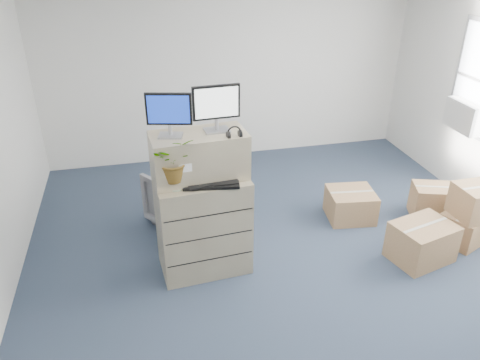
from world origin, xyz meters
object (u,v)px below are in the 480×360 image
(filing_cabinet_lower, at_px, (203,224))
(water_bottle, at_px, (210,162))
(monitor_left, at_px, (169,112))
(monitor_right, at_px, (216,106))
(potted_plant, at_px, (174,164))
(keyboard, at_px, (211,184))
(office_chair, at_px, (187,194))

(filing_cabinet_lower, distance_m, water_bottle, 0.73)
(filing_cabinet_lower, bearing_deg, monitor_left, 165.57)
(monitor_right, bearing_deg, potted_plant, -160.27)
(keyboard, bearing_deg, office_chair, 105.76)
(monitor_left, xyz_separation_m, water_bottle, (0.40, 0.04, -0.59))
(monitor_left, relative_size, water_bottle, 1.56)
(monitor_right, xyz_separation_m, keyboard, (-0.12, -0.24, -0.74))
(filing_cabinet_lower, distance_m, monitor_left, 1.34)
(monitor_left, distance_m, potted_plant, 0.51)
(potted_plant, xyz_separation_m, office_chair, (0.22, 1.09, -0.97))
(filing_cabinet_lower, bearing_deg, monitor_right, 18.77)
(filing_cabinet_lower, relative_size, keyboard, 1.99)
(keyboard, xyz_separation_m, office_chair, (-0.15, 1.12, -0.73))
(potted_plant, bearing_deg, monitor_right, 23.39)
(office_chair, bearing_deg, potted_plant, 43.39)
(filing_cabinet_lower, bearing_deg, water_bottle, 33.61)
(monitor_right, bearing_deg, monitor_left, -179.63)
(water_bottle, bearing_deg, filing_cabinet_lower, -141.97)
(office_chair, bearing_deg, water_bottle, 66.46)
(filing_cabinet_lower, height_order, potted_plant, potted_plant)
(filing_cabinet_lower, bearing_deg, potted_plant, -160.89)
(monitor_right, bearing_deg, office_chair, 102.80)
(keyboard, distance_m, water_bottle, 0.28)
(monitor_left, bearing_deg, filing_cabinet_lower, 3.52)
(water_bottle, relative_size, potted_plant, 0.53)
(keyboard, distance_m, office_chair, 1.35)
(filing_cabinet_lower, bearing_deg, keyboard, -67.62)
(monitor_right, height_order, keyboard, monitor_right)
(keyboard, bearing_deg, potted_plant, -176.51)
(keyboard, xyz_separation_m, potted_plant, (-0.36, 0.03, 0.24))
(filing_cabinet_lower, distance_m, monitor_right, 1.34)
(monitor_left, height_order, keyboard, monitor_left)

